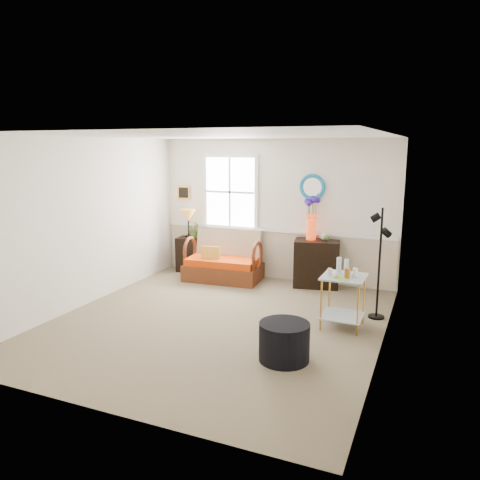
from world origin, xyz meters
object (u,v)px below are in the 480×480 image
at_px(loveseat, 223,256).
at_px(side_table, 343,302).
at_px(lamp_stand, 188,254).
at_px(floor_lamp, 379,264).
at_px(cabinet, 317,263).
at_px(ottoman, 284,342).

distance_m(loveseat, side_table, 2.90).
bearing_deg(lamp_stand, floor_lamp, -18.05).
height_order(loveseat, cabinet, loveseat).
distance_m(loveseat, ottoman, 3.46).
bearing_deg(floor_lamp, cabinet, 125.14).
bearing_deg(lamp_stand, ottoman, -45.93).
relative_size(lamp_stand, floor_lamp, 0.42).
relative_size(loveseat, floor_lamp, 0.86).
xyz_separation_m(loveseat, floor_lamp, (2.89, -0.92, 0.36)).
xyz_separation_m(cabinet, side_table, (0.80, -1.76, -0.05)).
height_order(floor_lamp, ottoman, floor_lamp).
xyz_separation_m(side_table, ottoman, (-0.43, -1.30, -0.14)).
distance_m(loveseat, lamp_stand, 0.99).
relative_size(lamp_stand, side_table, 0.94).
distance_m(cabinet, floor_lamp, 1.74).
distance_m(side_table, floor_lamp, 0.81).
bearing_deg(side_table, ottoman, -108.38).
relative_size(lamp_stand, cabinet, 0.82).
xyz_separation_m(lamp_stand, floor_lamp, (3.82, -1.24, 0.47)).
bearing_deg(side_table, lamp_stand, 152.32).
height_order(lamp_stand, floor_lamp, floor_lamp).
xyz_separation_m(cabinet, floor_lamp, (1.20, -1.20, 0.39)).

